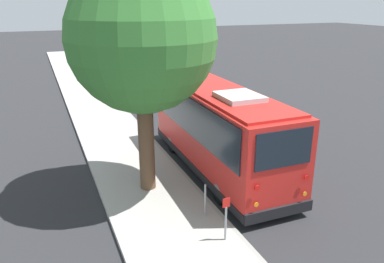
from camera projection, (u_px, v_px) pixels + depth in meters
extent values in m
plane|color=#28282B|center=(220.00, 167.00, 15.45)|extent=(160.00, 160.00, 0.00)
cube|color=#A3A099|center=(140.00, 180.00, 14.20)|extent=(80.00, 3.22, 0.15)
cube|color=gray|center=(182.00, 173.00, 14.81)|extent=(80.00, 0.14, 0.15)
cube|color=red|center=(219.00, 129.00, 14.68)|extent=(8.51, 2.48, 2.97)
cube|color=black|center=(218.00, 160.00, 15.13)|extent=(8.55, 2.53, 0.28)
cube|color=black|center=(219.00, 113.00, 14.47)|extent=(7.82, 2.56, 1.43)
cube|color=black|center=(181.00, 90.00, 18.20)|extent=(0.05, 2.09, 1.50)
cube|color=black|center=(284.00, 149.00, 10.70)|extent=(0.05, 1.92, 1.14)
cube|color=black|center=(181.00, 76.00, 17.97)|extent=(0.06, 1.72, 0.22)
cube|color=red|center=(220.00, 91.00, 14.18)|extent=(7.99, 2.26, 0.10)
cube|color=silver|center=(239.00, 97.00, 12.81)|extent=(1.57, 1.37, 0.20)
cube|color=black|center=(181.00, 128.00, 18.87)|extent=(0.13, 2.41, 0.36)
cube|color=black|center=(279.00, 212.00, 11.37)|extent=(0.13, 2.41, 0.36)
cylinder|color=red|center=(257.00, 188.00, 10.69)|extent=(0.03, 0.18, 0.18)
cylinder|color=orange|center=(256.00, 205.00, 10.87)|extent=(0.03, 0.14, 0.14)
cylinder|color=red|center=(307.00, 178.00, 11.30)|extent=(0.03, 0.18, 0.18)
cylinder|color=orange|center=(305.00, 194.00, 11.48)|extent=(0.03, 0.14, 0.14)
cube|color=white|center=(166.00, 126.00, 18.57)|extent=(0.04, 0.32, 0.18)
cube|color=white|center=(195.00, 123.00, 19.13)|extent=(0.04, 0.32, 0.18)
cube|color=black|center=(156.00, 88.00, 17.38)|extent=(0.06, 0.10, 0.24)
cylinder|color=black|center=(173.00, 142.00, 16.94)|extent=(0.94, 0.31, 0.94)
cylinder|color=slate|center=(173.00, 142.00, 16.94)|extent=(0.43, 0.32, 0.42)
cylinder|color=black|center=(215.00, 136.00, 17.67)|extent=(0.94, 0.31, 0.94)
cylinder|color=slate|center=(215.00, 136.00, 17.67)|extent=(0.43, 0.32, 0.42)
cylinder|color=black|center=(221.00, 190.00, 12.66)|extent=(0.94, 0.31, 0.94)
cylinder|color=slate|center=(221.00, 190.00, 12.66)|extent=(0.43, 0.32, 0.42)
cylinder|color=black|center=(273.00, 179.00, 13.39)|extent=(0.94, 0.31, 0.94)
cylinder|color=slate|center=(273.00, 179.00, 13.39)|extent=(0.43, 0.32, 0.42)
cube|color=navy|center=(136.00, 97.00, 24.78)|extent=(4.29, 1.87, 0.63)
cube|color=black|center=(136.00, 89.00, 24.50)|extent=(2.07, 1.51, 0.48)
cube|color=navy|center=(135.00, 85.00, 24.42)|extent=(1.99, 1.48, 0.05)
cube|color=black|center=(130.00, 93.00, 26.74)|extent=(0.17, 1.57, 0.20)
cube|color=black|center=(143.00, 108.00, 22.97)|extent=(0.17, 1.57, 0.20)
cylinder|color=black|center=(122.00, 95.00, 25.79)|extent=(0.65, 0.24, 0.64)
cylinder|color=slate|center=(122.00, 95.00, 25.79)|extent=(0.30, 0.24, 0.29)
cylinder|color=black|center=(142.00, 94.00, 26.24)|extent=(0.65, 0.24, 0.64)
cylinder|color=slate|center=(142.00, 94.00, 26.24)|extent=(0.30, 0.24, 0.29)
cylinder|color=black|center=(128.00, 105.00, 23.43)|extent=(0.65, 0.24, 0.64)
cylinder|color=slate|center=(128.00, 105.00, 23.43)|extent=(0.30, 0.24, 0.29)
cylinder|color=black|center=(151.00, 103.00, 23.88)|extent=(0.65, 0.24, 0.64)
cylinder|color=slate|center=(151.00, 103.00, 23.88)|extent=(0.30, 0.24, 0.29)
cube|color=slate|center=(119.00, 79.00, 30.15)|extent=(4.41, 2.03, 0.66)
cube|color=black|center=(119.00, 72.00, 29.87)|extent=(2.14, 1.64, 0.48)
cube|color=slate|center=(119.00, 69.00, 29.79)|extent=(2.05, 1.60, 0.05)
cube|color=black|center=(112.00, 77.00, 32.06)|extent=(0.20, 1.69, 0.20)
cube|color=black|center=(127.00, 87.00, 28.39)|extent=(0.20, 1.69, 0.20)
cylinder|color=black|center=(105.00, 79.00, 31.01)|extent=(0.69, 0.25, 0.68)
cylinder|color=slate|center=(105.00, 79.00, 31.01)|extent=(0.32, 0.24, 0.30)
cylinder|color=black|center=(124.00, 77.00, 31.69)|extent=(0.69, 0.25, 0.68)
cylinder|color=slate|center=(124.00, 77.00, 31.69)|extent=(0.32, 0.24, 0.30)
cylinder|color=black|center=(114.00, 85.00, 28.72)|extent=(0.69, 0.25, 0.68)
cylinder|color=slate|center=(114.00, 85.00, 28.72)|extent=(0.32, 0.24, 0.30)
cylinder|color=black|center=(134.00, 83.00, 29.39)|extent=(0.69, 0.25, 0.68)
cylinder|color=slate|center=(134.00, 83.00, 29.39)|extent=(0.32, 0.24, 0.30)
cube|color=tan|center=(103.00, 68.00, 35.22)|extent=(4.28, 1.88, 0.61)
cube|color=black|center=(103.00, 63.00, 34.94)|extent=(2.06, 1.53, 0.48)
cube|color=tan|center=(103.00, 60.00, 34.86)|extent=(1.98, 1.50, 0.05)
cube|color=black|center=(101.00, 67.00, 37.17)|extent=(0.16, 1.61, 0.20)
cube|color=black|center=(106.00, 74.00, 33.40)|extent=(0.16, 1.61, 0.20)
cylinder|color=black|center=(94.00, 68.00, 36.20)|extent=(0.62, 0.23, 0.61)
cylinder|color=slate|center=(94.00, 68.00, 36.20)|extent=(0.28, 0.23, 0.27)
cylinder|color=black|center=(109.00, 67.00, 36.68)|extent=(0.62, 0.23, 0.61)
cylinder|color=slate|center=(109.00, 67.00, 36.68)|extent=(0.28, 0.23, 0.27)
cylinder|color=black|center=(97.00, 73.00, 33.85)|extent=(0.62, 0.23, 0.61)
cylinder|color=slate|center=(97.00, 73.00, 33.85)|extent=(0.28, 0.23, 0.27)
cylinder|color=black|center=(113.00, 72.00, 34.33)|extent=(0.62, 0.23, 0.61)
cylinder|color=slate|center=(113.00, 72.00, 34.33)|extent=(0.28, 0.23, 0.27)
cube|color=#19234C|center=(95.00, 59.00, 40.66)|extent=(4.33, 1.83, 0.65)
cube|color=black|center=(95.00, 54.00, 40.38)|extent=(2.07, 1.52, 0.48)
cube|color=#19234C|center=(95.00, 51.00, 40.30)|extent=(1.99, 1.48, 0.05)
cube|color=black|center=(93.00, 58.00, 42.64)|extent=(0.14, 1.63, 0.20)
cube|color=black|center=(98.00, 64.00, 38.84)|extent=(0.14, 1.63, 0.20)
cylinder|color=black|center=(87.00, 59.00, 41.65)|extent=(0.68, 0.22, 0.67)
cylinder|color=slate|center=(87.00, 59.00, 41.65)|extent=(0.31, 0.23, 0.30)
cylinder|color=black|center=(101.00, 58.00, 42.16)|extent=(0.68, 0.22, 0.67)
cylinder|color=slate|center=(101.00, 58.00, 42.16)|extent=(0.31, 0.23, 0.30)
cylinder|color=black|center=(89.00, 62.00, 39.27)|extent=(0.68, 0.22, 0.67)
cylinder|color=slate|center=(89.00, 62.00, 39.27)|extent=(0.31, 0.23, 0.30)
cylinder|color=black|center=(104.00, 62.00, 39.78)|extent=(0.68, 0.22, 0.67)
cylinder|color=slate|center=(104.00, 62.00, 39.78)|extent=(0.31, 0.23, 0.30)
cube|color=black|center=(84.00, 52.00, 46.16)|extent=(4.09, 1.83, 0.66)
cube|color=black|center=(84.00, 47.00, 45.88)|extent=(1.96, 1.51, 0.48)
cube|color=black|center=(84.00, 45.00, 45.80)|extent=(1.89, 1.47, 0.05)
cube|color=black|center=(82.00, 52.00, 47.97)|extent=(0.15, 1.61, 0.20)
cube|color=black|center=(87.00, 56.00, 44.50)|extent=(0.15, 1.61, 0.20)
cylinder|color=black|center=(76.00, 52.00, 47.00)|extent=(0.68, 0.23, 0.67)
cylinder|color=slate|center=(76.00, 52.00, 47.00)|extent=(0.31, 0.23, 0.30)
cylinder|color=black|center=(89.00, 51.00, 47.60)|extent=(0.68, 0.23, 0.67)
cylinder|color=slate|center=(89.00, 51.00, 47.60)|extent=(0.31, 0.23, 0.30)
cylinder|color=black|center=(80.00, 55.00, 44.83)|extent=(0.68, 0.23, 0.67)
cylinder|color=slate|center=(80.00, 55.00, 44.83)|extent=(0.31, 0.23, 0.30)
cylinder|color=black|center=(93.00, 54.00, 45.43)|extent=(0.68, 0.23, 0.67)
cylinder|color=slate|center=(93.00, 54.00, 45.43)|extent=(0.31, 0.23, 0.30)
cylinder|color=brown|center=(146.00, 141.00, 12.92)|extent=(0.55, 0.55, 3.57)
sphere|color=#387A33|center=(142.00, 38.00, 11.77)|extent=(4.80, 4.80, 4.80)
cylinder|color=gray|center=(226.00, 224.00, 10.38)|extent=(0.06, 0.06, 1.04)
cube|color=red|center=(226.00, 203.00, 10.16)|extent=(0.02, 0.22, 0.28)
cylinder|color=gray|center=(205.00, 200.00, 11.56)|extent=(0.06, 0.06, 1.08)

